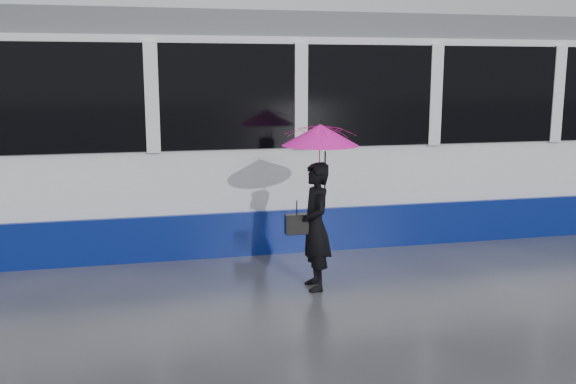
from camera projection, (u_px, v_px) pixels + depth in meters
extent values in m
plane|color=#2B2B30|center=(219.00, 287.00, 7.65)|extent=(90.00, 90.00, 0.00)
cube|color=#3F3D38|center=(203.00, 247.00, 9.36)|extent=(34.00, 0.07, 0.02)
cube|color=#3F3D38|center=(195.00, 225.00, 10.73)|extent=(34.00, 0.07, 0.02)
cube|color=white|center=(46.00, 143.00, 9.28)|extent=(24.00, 2.40, 2.95)
cube|color=navy|center=(52.00, 224.00, 9.50)|extent=(24.00, 2.56, 0.62)
cube|color=black|center=(43.00, 95.00, 9.16)|extent=(23.00, 2.48, 1.40)
cube|color=#575A5E|center=(38.00, 25.00, 8.98)|extent=(23.60, 2.20, 0.35)
imported|color=black|center=(315.00, 226.00, 7.48)|extent=(0.36, 0.55, 1.51)
imported|color=#EA1365|center=(320.00, 155.00, 7.34)|extent=(0.82, 0.84, 0.75)
cone|color=#EA1365|center=(320.00, 135.00, 7.30)|extent=(0.89, 0.89, 0.24)
cylinder|color=black|center=(320.00, 122.00, 7.27)|extent=(0.01, 0.01, 0.06)
cylinder|color=black|center=(325.00, 179.00, 7.42)|extent=(0.02, 0.02, 0.66)
cube|color=black|center=(297.00, 224.00, 7.44)|extent=(0.27, 0.12, 0.23)
cylinder|color=black|center=(297.00, 207.00, 7.41)|extent=(0.01, 0.01, 0.18)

